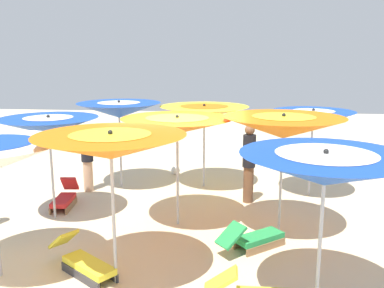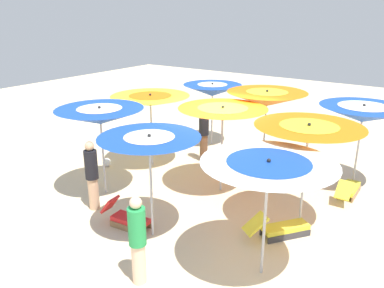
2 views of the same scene
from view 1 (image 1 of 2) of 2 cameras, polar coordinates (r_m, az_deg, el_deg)
ground at (r=8.94m, az=-1.42°, el=-10.55°), size 35.50×35.50×0.04m
beach_umbrella_0 at (r=5.56m, az=17.63°, el=-3.23°), size 2.18×2.18×2.25m
beach_umbrella_1 at (r=7.95m, az=12.31°, el=2.27°), size 2.26×2.26×2.36m
beach_umbrella_2 at (r=10.47m, az=16.13°, el=3.32°), size 1.97×1.97×2.17m
beach_umbrella_3 at (r=6.08m, az=-10.99°, el=-0.31°), size 2.18×2.18×2.36m
beach_umbrella_4 at (r=8.22m, az=-2.02°, el=2.54°), size 2.21×2.21×2.27m
beach_umbrella_5 at (r=10.77m, az=1.67°, el=4.40°), size 2.29×2.29×2.20m
beach_umbrella_7 at (r=9.05m, az=-18.90°, el=2.34°), size 2.02×2.02×2.22m
beach_umbrella_8 at (r=10.89m, az=-9.89°, el=4.58°), size 2.13×2.13×2.29m
lounger_0 at (r=7.08m, az=-14.43°, el=-15.23°), size 1.37×1.14×0.59m
lounger_1 at (r=10.09m, az=-16.95°, el=-7.06°), size 0.48×1.16×0.60m
lounger_3 at (r=7.74m, az=8.50°, el=-12.53°), size 1.27×1.13×0.56m
beachgoer_1 at (r=10.93m, az=-14.06°, el=-1.80°), size 0.30×0.30×1.68m
beachgoer_2 at (r=9.84m, az=7.75°, el=-2.41°), size 0.30×0.30×1.85m
beach_ball at (r=12.25m, az=-2.26°, el=-3.60°), size 0.26×0.26×0.26m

